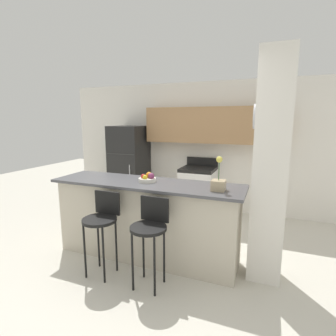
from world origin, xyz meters
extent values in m
plane|color=beige|center=(0.00, 0.00, 0.00)|extent=(14.00, 14.00, 0.00)
cube|color=white|center=(0.00, 2.24, 1.27)|extent=(5.60, 0.06, 2.55)
cube|color=#9E754C|center=(0.37, 2.05, 1.72)|extent=(2.56, 0.32, 0.68)
cube|color=white|center=(0.19, 2.07, 1.58)|extent=(0.70, 0.28, 0.12)
cube|color=white|center=(1.48, 0.07, 1.27)|extent=(0.36, 0.32, 2.55)
cylinder|color=silver|center=(1.28, 0.07, 1.85)|extent=(0.02, 0.27, 0.27)
cylinder|color=white|center=(1.28, 0.07, 1.85)|extent=(0.01, 0.23, 0.23)
cube|color=beige|center=(0.00, 0.00, 0.50)|extent=(2.38, 0.57, 0.99)
cube|color=#4C4C51|center=(0.00, 0.00, 1.01)|extent=(2.50, 0.69, 0.04)
cube|color=black|center=(-1.29, 1.82, 0.58)|extent=(0.66, 0.71, 1.15)
cube|color=black|center=(-1.29, 1.82, 1.42)|extent=(0.66, 0.71, 0.54)
cube|color=#333333|center=(-1.29, 1.46, 1.15)|extent=(0.63, 0.01, 0.01)
cylinder|color=#B2B2B7|center=(-1.08, 1.45, 0.63)|extent=(0.02, 0.02, 0.63)
cube|color=white|center=(0.19, 1.87, 0.43)|extent=(0.64, 0.63, 0.85)
cube|color=black|center=(0.19, 1.87, 0.88)|extent=(0.64, 0.63, 0.06)
cube|color=black|center=(0.19, 2.17, 0.99)|extent=(0.64, 0.04, 0.16)
cube|color=black|center=(0.19, 1.55, 0.47)|extent=(0.38, 0.01, 0.27)
cylinder|color=black|center=(-0.31, -0.58, 0.68)|extent=(0.40, 0.40, 0.03)
cube|color=black|center=(-0.31, -0.42, 0.84)|extent=(0.34, 0.02, 0.28)
cylinder|color=black|center=(-0.44, -0.71, 0.33)|extent=(0.02, 0.02, 0.66)
cylinder|color=black|center=(-0.18, -0.71, 0.33)|extent=(0.02, 0.02, 0.66)
cylinder|color=black|center=(-0.44, -0.46, 0.33)|extent=(0.02, 0.02, 0.66)
cylinder|color=black|center=(-0.18, -0.46, 0.33)|extent=(0.02, 0.02, 0.66)
cylinder|color=black|center=(0.31, -0.58, 0.68)|extent=(0.40, 0.40, 0.03)
cube|color=black|center=(0.31, -0.42, 0.84)|extent=(0.34, 0.02, 0.28)
cylinder|color=black|center=(0.18, -0.71, 0.33)|extent=(0.02, 0.02, 0.66)
cylinder|color=black|center=(0.44, -0.71, 0.33)|extent=(0.02, 0.02, 0.66)
cylinder|color=black|center=(0.18, -0.46, 0.33)|extent=(0.02, 0.02, 0.66)
cylinder|color=black|center=(0.44, -0.46, 0.33)|extent=(0.02, 0.02, 0.66)
cube|color=tan|center=(0.95, -0.07, 1.09)|extent=(0.15, 0.15, 0.12)
cylinder|color=#386633|center=(0.95, -0.07, 1.25)|extent=(0.01, 0.01, 0.21)
sphere|color=#DBCC4C|center=(0.95, -0.07, 1.38)|extent=(0.07, 0.07, 0.07)
cylinder|color=silver|center=(0.01, 0.01, 1.05)|extent=(0.23, 0.23, 0.05)
sphere|color=#7A2D56|center=(0.06, 0.02, 1.10)|extent=(0.08, 0.08, 0.08)
sphere|color=orange|center=(0.02, 0.06, 1.10)|extent=(0.09, 0.09, 0.09)
sphere|color=red|center=(-0.04, 0.00, 1.10)|extent=(0.06, 0.06, 0.06)
sphere|color=gold|center=(0.01, -0.04, 1.10)|extent=(0.06, 0.06, 0.06)
camera|label=1|loc=(1.47, -2.94, 1.81)|focal=28.00mm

